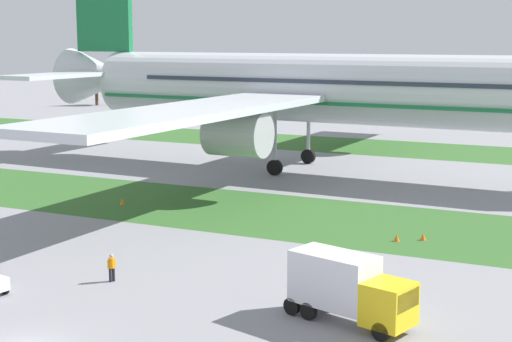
{
  "coord_description": "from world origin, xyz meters",
  "views": [
    {
      "loc": [
        25.2,
        -26.78,
        14.67
      ],
      "look_at": [
        -1.63,
        29.34,
        4.0
      ],
      "focal_mm": 54.32,
      "sensor_mm": 36.0,
      "label": 1
    }
  ],
  "objects_px": {
    "airliner": "(314,88)",
    "taxiway_marker_2": "(397,238)",
    "taxiway_marker_1": "(423,237)",
    "ground_crew_marshaller": "(112,267)",
    "taxiway_marker_0": "(122,201)",
    "catering_truck": "(348,287)"
  },
  "relations": [
    {
      "from": "ground_crew_marshaller",
      "to": "taxiway_marker_0",
      "type": "distance_m",
      "value": 22.54
    },
    {
      "from": "ground_crew_marshaller",
      "to": "airliner",
      "type": "bearing_deg",
      "value": -151.86
    },
    {
      "from": "catering_truck",
      "to": "taxiway_marker_1",
      "type": "relative_size",
      "value": 13.84
    },
    {
      "from": "airliner",
      "to": "taxiway_marker_2",
      "type": "height_order",
      "value": "airliner"
    },
    {
      "from": "airliner",
      "to": "taxiway_marker_2",
      "type": "xyz_separation_m",
      "value": [
        16.77,
        -25.95,
        -9.04
      ]
    },
    {
      "from": "catering_truck",
      "to": "taxiway_marker_1",
      "type": "xyz_separation_m",
      "value": [
        -0.46,
        18.39,
        -1.69
      ]
    },
    {
      "from": "ground_crew_marshaller",
      "to": "taxiway_marker_1",
      "type": "distance_m",
      "value": 23.33
    },
    {
      "from": "ground_crew_marshaller",
      "to": "taxiway_marker_1",
      "type": "height_order",
      "value": "ground_crew_marshaller"
    },
    {
      "from": "taxiway_marker_0",
      "to": "taxiway_marker_2",
      "type": "relative_size",
      "value": 1.1
    },
    {
      "from": "airliner",
      "to": "taxiway_marker_2",
      "type": "bearing_deg",
      "value": 34.74
    },
    {
      "from": "catering_truck",
      "to": "taxiway_marker_0",
      "type": "height_order",
      "value": "catering_truck"
    },
    {
      "from": "catering_truck",
      "to": "taxiway_marker_1",
      "type": "bearing_deg",
      "value": -163.07
    },
    {
      "from": "catering_truck",
      "to": "ground_crew_marshaller",
      "type": "distance_m",
      "value": 15.33
    },
    {
      "from": "ground_crew_marshaller",
      "to": "catering_truck",
      "type": "bearing_deg",
      "value": 111.81
    },
    {
      "from": "catering_truck",
      "to": "taxiway_marker_0",
      "type": "relative_size",
      "value": 12.9
    },
    {
      "from": "catering_truck",
      "to": "taxiway_marker_0",
      "type": "xyz_separation_m",
      "value": [
        -27.79,
        19.14,
        -1.67
      ]
    },
    {
      "from": "taxiway_marker_0",
      "to": "taxiway_marker_2",
      "type": "bearing_deg",
      "value": -4.21
    },
    {
      "from": "taxiway_marker_1",
      "to": "taxiway_marker_2",
      "type": "xyz_separation_m",
      "value": [
        -1.68,
        -1.13,
        -0.01
      ]
    },
    {
      "from": "taxiway_marker_0",
      "to": "ground_crew_marshaller",
      "type": "bearing_deg",
      "value": -56.3
    },
    {
      "from": "airliner",
      "to": "taxiway_marker_0",
      "type": "xyz_separation_m",
      "value": [
        -8.88,
        -24.07,
        -9.01
      ]
    },
    {
      "from": "ground_crew_marshaller",
      "to": "taxiway_marker_0",
      "type": "relative_size",
      "value": 3.07
    },
    {
      "from": "catering_truck",
      "to": "taxiway_marker_2",
      "type": "bearing_deg",
      "value": -157.44
    }
  ]
}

